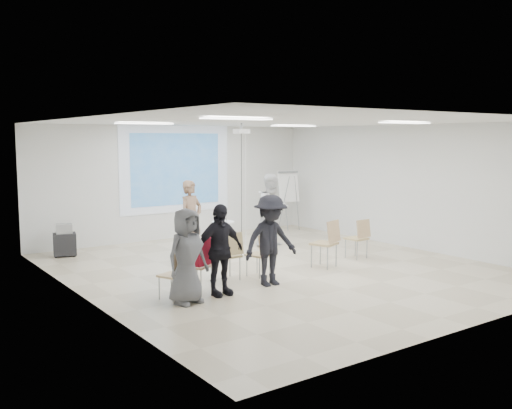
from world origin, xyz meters
TOP-DOWN VIEW (x-y plane):
  - floor at (0.00, 0.00)m, footprint 8.00×9.00m
  - ceiling at (0.00, 0.00)m, footprint 8.00×9.00m
  - wall_back at (0.00, 4.55)m, footprint 8.00×0.10m
  - wall_left at (-4.05, 0.00)m, footprint 0.10×9.00m
  - wall_right at (4.05, 0.00)m, footprint 0.10×9.00m
  - projection_halo at (0.00, 4.49)m, footprint 3.20×0.01m
  - projection_image at (0.00, 4.47)m, footprint 2.60×0.01m
  - pedestal_table at (0.21, 2.48)m, footprint 0.68×0.68m
  - player_left at (-0.89, 2.07)m, footprint 0.83×0.68m
  - player_right at (1.39, 2.06)m, footprint 1.01×0.84m
  - controller_left at (-0.71, 2.32)m, footprint 0.08×0.13m
  - controller_right at (1.21, 2.31)m, footprint 0.05×0.12m
  - chair_far_left at (-2.79, -0.82)m, footprint 0.50×0.51m
  - chair_left_mid at (-2.13, -0.57)m, footprint 0.54×0.55m
  - chair_left_inner at (-1.36, -0.26)m, footprint 0.43×0.46m
  - chair_center at (-0.69, -0.35)m, footprint 0.49×0.51m
  - chair_right_inner at (0.87, -0.53)m, footprint 0.60×0.62m
  - chair_right_far at (2.05, -0.26)m, footprint 0.45×0.48m
  - red_jacket at (-2.16, -0.72)m, footprint 0.48×0.30m
  - laptop at (-1.36, -0.16)m, footprint 0.34×0.25m
  - audience_left at (-2.05, -1.02)m, footprint 1.06×0.65m
  - audience_mid at (-0.94, -0.99)m, footprint 1.24×0.72m
  - audience_outer at (-2.73, -1.13)m, footprint 0.95×0.72m
  - flipchart_easel at (3.13, 3.61)m, footprint 0.74×0.57m
  - av_cart at (-3.21, 3.80)m, footprint 0.57×0.50m
  - ceiling_projector at (0.10, 1.49)m, footprint 0.30×0.25m
  - fluor_panel_nw at (-2.00, 2.00)m, footprint 1.20×0.30m
  - fluor_panel_ne at (2.00, 2.00)m, footprint 1.20×0.30m
  - fluor_panel_sw at (-2.00, -1.50)m, footprint 1.20×0.30m
  - fluor_panel_se at (2.00, -1.50)m, footprint 1.20×0.30m

SIDE VIEW (x-z plane):
  - floor at x=0.00m, z-range -0.10..0.00m
  - av_cart at x=-3.21m, z-range -0.03..0.71m
  - pedestal_table at x=0.21m, z-range 0.04..0.72m
  - chair_far_left at x=-2.79m, z-range 0.07..0.87m
  - laptop at x=-1.36m, z-range 0.48..0.51m
  - chair_center at x=-0.69m, z-range 0.08..0.91m
  - chair_left_mid at x=-2.13m, z-range 0.08..0.93m
  - chair_right_far at x=2.05m, z-range 0.08..0.97m
  - chair_left_inner at x=-1.36m, z-range 0.08..1.00m
  - chair_right_inner at x=0.87m, z-range 0.09..1.08m
  - red_jacket at x=-2.16m, z-range 0.49..0.95m
  - audience_outer at x=-2.73m, z-range 0.00..1.74m
  - audience_left at x=-2.05m, z-range 0.00..1.80m
  - audience_mid at x=-0.94m, z-range 0.00..1.88m
  - player_left at x=-0.89m, z-range 0.00..1.96m
  - player_right at x=1.39m, z-range 0.00..1.99m
  - flipchart_easel at x=3.13m, z-range 0.41..2.14m
  - controller_left at x=-0.71m, z-range 1.27..1.32m
  - controller_right at x=1.21m, z-range 1.32..1.36m
  - wall_back at x=0.00m, z-range 0.00..3.00m
  - wall_left at x=-4.05m, z-range 0.00..3.00m
  - wall_right at x=4.05m, z-range 0.00..3.00m
  - projection_halo at x=0.00m, z-range 0.70..3.00m
  - projection_image at x=0.00m, z-range 0.90..2.80m
  - ceiling_projector at x=0.10m, z-range 1.19..4.19m
  - fluor_panel_nw at x=-2.00m, z-range 2.96..2.98m
  - fluor_panel_ne at x=2.00m, z-range 2.96..2.98m
  - fluor_panel_sw at x=-2.00m, z-range 2.96..2.98m
  - fluor_panel_se at x=2.00m, z-range 2.96..2.98m
  - ceiling at x=0.00m, z-range 3.00..3.10m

